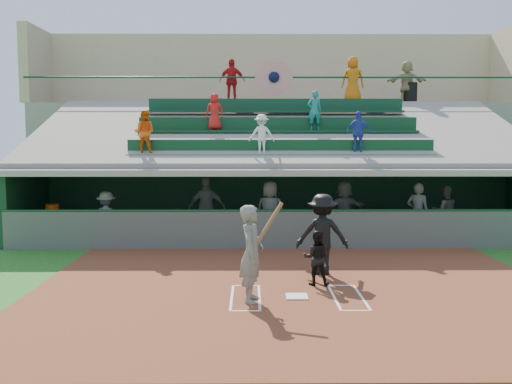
{
  "coord_description": "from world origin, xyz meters",
  "views": [
    {
      "loc": [
        -0.91,
        -11.13,
        3.21
      ],
      "look_at": [
        -0.79,
        3.5,
        1.8
      ],
      "focal_mm": 40.0,
      "sensor_mm": 36.0,
      "label": 1
    }
  ],
  "objects_px": {
    "white_table": "(53,229)",
    "batter_at_plate": "(252,253)",
    "trash_bin": "(410,93)",
    "home_plate": "(297,296)",
    "water_cooler": "(52,211)",
    "catcher": "(316,258)"
  },
  "relations": [
    {
      "from": "home_plate",
      "to": "trash_bin",
      "type": "height_order",
      "value": "trash_bin"
    },
    {
      "from": "trash_bin",
      "to": "white_table",
      "type": "bearing_deg",
      "value": -154.24
    },
    {
      "from": "home_plate",
      "to": "white_table",
      "type": "bearing_deg",
      "value": 137.96
    },
    {
      "from": "water_cooler",
      "to": "catcher",
      "type": "bearing_deg",
      "value": -35.87
    },
    {
      "from": "white_table",
      "to": "batter_at_plate",
      "type": "bearing_deg",
      "value": -39.66
    },
    {
      "from": "batter_at_plate",
      "to": "trash_bin",
      "type": "bearing_deg",
      "value": 62.89
    },
    {
      "from": "batter_at_plate",
      "to": "trash_bin",
      "type": "relative_size",
      "value": 2.33
    },
    {
      "from": "white_table",
      "to": "water_cooler",
      "type": "relative_size",
      "value": 1.85
    },
    {
      "from": "batter_at_plate",
      "to": "white_table",
      "type": "distance_m",
      "value": 9.07
    },
    {
      "from": "home_plate",
      "to": "catcher",
      "type": "xyz_separation_m",
      "value": [
        0.49,
        0.96,
        0.58
      ]
    },
    {
      "from": "white_table",
      "to": "catcher",
      "type": "bearing_deg",
      "value": -28.07
    },
    {
      "from": "trash_bin",
      "to": "batter_at_plate",
      "type": "bearing_deg",
      "value": -117.11
    },
    {
      "from": "home_plate",
      "to": "batter_at_plate",
      "type": "relative_size",
      "value": 0.22
    },
    {
      "from": "batter_at_plate",
      "to": "catcher",
      "type": "bearing_deg",
      "value": 41.52
    },
    {
      "from": "home_plate",
      "to": "catcher",
      "type": "distance_m",
      "value": 1.23
    },
    {
      "from": "white_table",
      "to": "water_cooler",
      "type": "bearing_deg",
      "value": 115.6
    },
    {
      "from": "home_plate",
      "to": "trash_bin",
      "type": "relative_size",
      "value": 0.51
    },
    {
      "from": "white_table",
      "to": "trash_bin",
      "type": "height_order",
      "value": "trash_bin"
    },
    {
      "from": "home_plate",
      "to": "white_table",
      "type": "height_order",
      "value": "white_table"
    },
    {
      "from": "white_table",
      "to": "trash_bin",
      "type": "distance_m",
      "value": 14.83
    },
    {
      "from": "home_plate",
      "to": "catcher",
      "type": "height_order",
      "value": "catcher"
    },
    {
      "from": "home_plate",
      "to": "water_cooler",
      "type": "distance_m",
      "value": 9.61
    }
  ]
}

